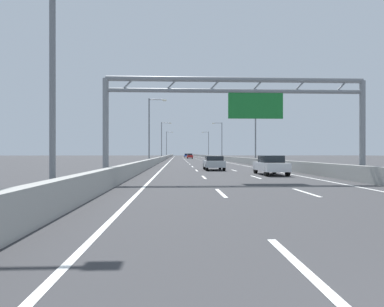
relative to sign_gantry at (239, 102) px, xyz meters
The scene contains 52 objects.
ground_plane 81.08m from the sign_gantry, 90.11° to the left, with size 260.00×260.00×0.00m, color #38383A.
lane_dash_left_0 16.42m from the sign_gantry, 97.17° to the right, with size 0.16×3.00×0.01m, color white.
lane_dash_left_1 8.39m from the sign_gantry, 106.60° to the right, with size 0.16×3.00×0.01m, color white.
lane_dash_left_2 5.76m from the sign_gantry, 128.84° to the left, with size 0.16×3.00×0.01m, color white.
lane_dash_left_3 12.57m from the sign_gantry, 99.72° to the left, with size 0.16×3.00×0.01m, color white.
lane_dash_left_4 21.09m from the sign_gantry, 95.47° to the left, with size 0.16×3.00×0.01m, color white.
lane_dash_left_5 29.89m from the sign_gantry, 93.81° to the left, with size 0.16×3.00×0.01m, color white.
lane_dash_left_6 38.78m from the sign_gantry, 92.92° to the left, with size 0.16×3.00×0.01m, color white.
lane_dash_left_7 47.72m from the sign_gantry, 92.36° to the left, with size 0.16×3.00×0.01m, color white.
lane_dash_left_8 56.67m from the sign_gantry, 91.99° to the left, with size 0.16×3.00×0.01m, color white.
lane_dash_left_9 65.64m from the sign_gantry, 91.71° to the left, with size 0.16×3.00×0.01m, color white.
lane_dash_left_10 74.61m from the sign_gantry, 91.51° to the left, with size 0.16×3.00×0.01m, color white.
lane_dash_left_11 83.60m from the sign_gantry, 91.34° to the left, with size 0.16×3.00×0.01m, color white.
lane_dash_left_12 92.58m from the sign_gantry, 91.21° to the left, with size 0.16×3.00×0.01m, color white.
lane_dash_left_13 101.57m from the sign_gantry, 91.11° to the left, with size 0.16×3.00×0.01m, color white.
lane_dash_left_14 110.56m from the sign_gantry, 91.02° to the left, with size 0.16×3.00×0.01m, color white.
lane_dash_left_15 119.55m from the sign_gantry, 90.94° to the left, with size 0.16×3.00×0.01m, color white.
lane_dash_left_16 128.54m from the sign_gantry, 90.87° to the left, with size 0.16×3.00×0.01m, color white.
lane_dash_left_17 137.53m from the sign_gantry, 90.82° to the left, with size 0.16×3.00×0.01m, color white.
lane_dash_right_1 8.32m from the sign_gantry, 75.96° to the right, with size 0.16×3.00×0.01m, color white.
lane_dash_right_2 5.66m from the sign_gantry, 55.97° to the left, with size 0.16×3.00×0.01m, color white.
lane_dash_right_3 12.52m from the sign_gantry, 81.83° to the left, with size 0.16×3.00×0.01m, color white.
lane_dash_right_4 21.06m from the sign_gantry, 85.41° to the left, with size 0.16×3.00×0.01m, color white.
lane_dash_right_5 29.87m from the sign_gantry, 86.81° to the left, with size 0.16×3.00×0.01m, color white.
lane_dash_right_6 38.77m from the sign_gantry, 87.55° to the left, with size 0.16×3.00×0.01m, color white.
lane_dash_right_7 47.71m from the sign_gantry, 88.02° to the left, with size 0.16×3.00×0.01m, color white.
lane_dash_right_8 56.66m from the sign_gantry, 88.33° to the left, with size 0.16×3.00×0.01m, color white.
lane_dash_right_9 65.63m from the sign_gantry, 88.56° to the left, with size 0.16×3.00×0.01m, color white.
lane_dash_right_10 74.61m from the sign_gantry, 88.74° to the left, with size 0.16×3.00×0.01m, color white.
lane_dash_right_11 83.59m from the sign_gantry, 88.87° to the left, with size 0.16×3.00×0.01m, color white.
lane_dash_right_12 92.57m from the sign_gantry, 88.98° to the left, with size 0.16×3.00×0.01m, color white.
lane_dash_right_13 101.56m from the sign_gantry, 89.07° to the left, with size 0.16×3.00×0.01m, color white.
lane_dash_right_14 110.55m from the sign_gantry, 89.15° to the left, with size 0.16×3.00×0.01m, color white.
lane_dash_right_15 119.54m from the sign_gantry, 89.21° to the left, with size 0.16×3.00×0.01m, color white.
lane_dash_right_16 128.53m from the sign_gantry, 89.27° to the left, with size 0.16×3.00×0.01m, color white.
lane_dash_right_17 137.53m from the sign_gantry, 89.32° to the left, with size 0.16×3.00×0.01m, color white.
edge_line_left 69.31m from the sign_gantry, 94.49° to the left, with size 0.16×176.00×0.01m, color white.
edge_line_right 69.29m from the sign_gantry, 85.78° to the left, with size 0.16×176.00×0.01m, color white.
barrier_left 91.31m from the sign_gantry, 94.44° to the left, with size 0.45×220.00×0.95m.
barrier_right 91.29m from the sign_gantry, 85.76° to the left, with size 0.45×220.00×0.95m.
sign_gantry is the anchor object (origin of this frame).
streetlamp_left_near 12.04m from the sign_gantry, 129.34° to the right, with size 2.58×0.28×9.50m.
streetlamp_left_mid 28.63m from the sign_gantry, 105.45° to the left, with size 2.58×0.28×9.50m.
streetlamp_right_mid 28.55m from the sign_gantry, 75.16° to the left, with size 2.58×0.28×9.50m.
streetlamp_left_far 64.93m from the sign_gantry, 96.74° to the left, with size 2.58×0.28×9.50m.
streetlamp_right_far 64.90m from the sign_gantry, 83.53° to the left, with size 2.58×0.28×9.50m.
streetlamp_left_distant 101.66m from the sign_gantry, 94.30° to the left, with size 2.58×0.28×9.50m.
streetlamp_right_distant 101.64m from the sign_gantry, 85.88° to the left, with size 2.58×0.28×9.50m.
red_car 80.70m from the sign_gantry, 90.07° to the left, with size 1.73×4.59×1.53m.
white_car 7.23m from the sign_gantry, 55.52° to the left, with size 1.76×4.45×1.49m.
silver_car 12.79m from the sign_gantry, 91.08° to the left, with size 1.83×4.11×1.39m.
blue_car 112.64m from the sign_gantry, 90.12° to the left, with size 1.74×4.22×1.47m.
Camera 1 is at (-3.60, -1.34, 1.67)m, focal length 31.23 mm.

